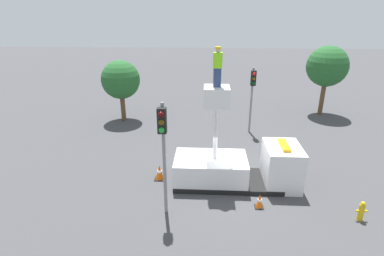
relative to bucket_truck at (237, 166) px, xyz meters
The scene contains 10 objects.
ground_plane 1.06m from the bucket_truck, behind, with size 120.00×120.00×0.00m, color #424244.
bucket_truck is the anchor object (origin of this frame).
worker 4.98m from the bucket_truck, behind, with size 0.40×0.26×1.75m.
traffic_light_pole 4.88m from the bucket_truck, 140.56° to the right, with size 0.34×0.57×4.90m.
traffic_light_across 7.32m from the bucket_truck, 77.54° to the left, with size 0.34×0.57×4.59m.
fire_hydrant 5.56m from the bucket_truck, 28.50° to the right, with size 0.47×0.23×0.89m.
traffic_cone_rear 3.95m from the bucket_truck, behind, with size 0.53×0.53×0.80m.
traffic_cone_curbside 2.26m from the bucket_truck, 67.43° to the right, with size 0.39×0.39×0.67m.
tree_left_bg 14.18m from the bucket_truck, 54.90° to the left, with size 3.22×3.22×5.61m.
tree_right_bg 12.31m from the bucket_truck, 132.24° to the left, with size 2.92×2.92×4.70m.
Camera 1 is at (-1.07, -13.18, 8.06)m, focal length 28.00 mm.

